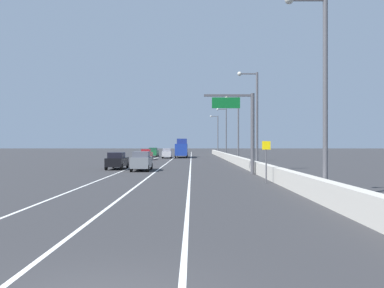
% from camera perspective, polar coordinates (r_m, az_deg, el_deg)
% --- Properties ---
extents(ground_plane, '(320.00, 320.00, 0.00)m').
position_cam_1_polar(ground_plane, '(69.97, -1.15, -2.30)').
color(ground_plane, '#2D2D30').
extents(lane_stripe_left, '(0.16, 130.00, 0.00)m').
position_cam_1_polar(lane_stripe_left, '(61.38, -6.50, -2.62)').
color(lane_stripe_left, silver).
rests_on(lane_stripe_left, ground_plane).
extents(lane_stripe_center, '(0.16, 130.00, 0.00)m').
position_cam_1_polar(lane_stripe_center, '(61.07, -3.23, -2.63)').
color(lane_stripe_center, silver).
rests_on(lane_stripe_center, ground_plane).
extents(lane_stripe_right, '(0.16, 130.00, 0.00)m').
position_cam_1_polar(lane_stripe_right, '(60.96, 0.06, -2.64)').
color(lane_stripe_right, silver).
rests_on(lane_stripe_right, ground_plane).
extents(jersey_barrier_right, '(0.60, 120.00, 1.10)m').
position_cam_1_polar(jersey_barrier_right, '(46.37, 7.95, -2.78)').
color(jersey_barrier_right, '#B2ADA3').
rests_on(jersey_barrier_right, ground_plane).
extents(overhead_sign_gantry, '(4.68, 0.36, 7.50)m').
position_cam_1_polar(overhead_sign_gantry, '(33.45, 8.63, 3.31)').
color(overhead_sign_gantry, '#47474C').
rests_on(overhead_sign_gantry, ground_plane).
extents(speed_advisory_sign, '(0.60, 0.11, 3.00)m').
position_cam_1_polar(speed_advisory_sign, '(26.09, 12.00, -2.27)').
color(speed_advisory_sign, '#4C4C51').
rests_on(speed_advisory_sign, ground_plane).
extents(lamp_post_right_near, '(2.14, 0.44, 10.21)m').
position_cam_1_polar(lamp_post_right_near, '(19.14, 20.02, 9.21)').
color(lamp_post_right_near, '#4C4C51').
rests_on(lamp_post_right_near, ground_plane).
extents(lamp_post_right_second, '(2.14, 0.44, 10.21)m').
position_cam_1_polar(lamp_post_right_second, '(37.21, 10.20, 4.71)').
color(lamp_post_right_second, '#4C4C51').
rests_on(lamp_post_right_second, ground_plane).
extents(lamp_post_right_third, '(2.14, 0.44, 10.21)m').
position_cam_1_polar(lamp_post_right_third, '(55.79, 7.38, 3.14)').
color(lamp_post_right_third, '#4C4C51').
rests_on(lamp_post_right_third, ground_plane).
extents(lamp_post_right_fourth, '(2.14, 0.44, 10.21)m').
position_cam_1_polar(lamp_post_right_fourth, '(74.39, 5.52, 2.35)').
color(lamp_post_right_fourth, '#4C4C51').
rests_on(lamp_post_right_fourth, ground_plane).
extents(lamp_post_right_fifth, '(2.14, 0.44, 10.21)m').
position_cam_1_polar(lamp_post_right_fifth, '(93.04, 4.23, 1.87)').
color(lamp_post_right_fifth, '#4C4C51').
rests_on(lamp_post_right_fifth, ground_plane).
extents(car_green_0, '(2.01, 4.10, 2.01)m').
position_cam_1_polar(car_green_0, '(78.86, -5.94, -1.32)').
color(car_green_0, '#196033').
rests_on(car_green_0, ground_plane).
extents(car_gray_1, '(1.95, 4.65, 2.01)m').
position_cam_1_polar(car_gray_1, '(37.85, -7.78, -2.72)').
color(car_gray_1, slate).
rests_on(car_gray_1, ground_plane).
extents(car_black_2, '(1.89, 4.50, 1.88)m').
position_cam_1_polar(car_black_2, '(40.68, -11.63, -2.62)').
color(car_black_2, black).
rests_on(car_black_2, ground_plane).
extents(car_red_3, '(1.92, 4.09, 1.91)m').
position_cam_1_polar(car_red_3, '(63.90, -7.04, -1.67)').
color(car_red_3, red).
rests_on(car_red_3, ground_plane).
extents(car_silver_4, '(2.01, 4.77, 1.94)m').
position_cam_1_polar(car_silver_4, '(71.15, -3.80, -1.48)').
color(car_silver_4, '#B7B7BC').
rests_on(car_silver_4, ground_plane).
extents(box_truck, '(2.49, 9.39, 3.94)m').
position_cam_1_polar(box_truck, '(74.34, -1.42, -0.78)').
color(box_truck, navy).
rests_on(box_truck, ground_plane).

